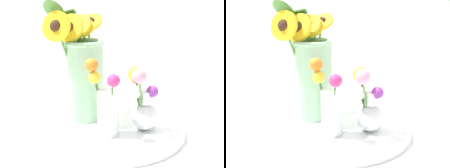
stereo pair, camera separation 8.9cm
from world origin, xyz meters
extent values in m
plane|color=silver|center=(0.00, 0.00, 0.00)|extent=(6.00, 6.00, 0.00)
cylinder|color=white|center=(-0.01, 0.09, 0.01)|extent=(0.43, 0.43, 0.02)
cylinder|color=#99CC9E|center=(-0.11, 0.13, 0.14)|extent=(0.12, 0.12, 0.23)
torus|color=#99CC9E|center=(-0.11, 0.13, 0.26)|extent=(0.12, 0.12, 0.01)
cylinder|color=#568E42|center=(-0.14, 0.09, 0.19)|extent=(0.04, 0.08, 0.22)
cylinder|color=yellow|center=(-0.15, 0.05, 0.31)|extent=(0.10, 0.04, 0.10)
sphere|color=#382314|center=(-0.15, 0.05, 0.31)|extent=(0.04, 0.04, 0.04)
cylinder|color=#568E42|center=(-0.13, 0.17, 0.18)|extent=(0.01, 0.09, 0.25)
cylinder|color=yellow|center=(-0.13, 0.22, 0.31)|extent=(0.07, 0.07, 0.05)
sphere|color=#382314|center=(-0.13, 0.22, 0.31)|extent=(0.03, 0.03, 0.03)
cylinder|color=#568E42|center=(-0.12, 0.15, 0.19)|extent=(0.02, 0.04, 0.21)
cylinder|color=yellow|center=(-0.13, 0.17, 0.29)|extent=(0.07, 0.05, 0.06)
sphere|color=#382314|center=(-0.13, 0.17, 0.29)|extent=(0.03, 0.03, 0.03)
cylinder|color=#568E42|center=(-0.13, 0.12, 0.18)|extent=(0.03, 0.03, 0.23)
cylinder|color=yellow|center=(-0.15, 0.11, 0.30)|extent=(0.10, 0.06, 0.09)
sphere|color=#382314|center=(-0.15, 0.11, 0.30)|extent=(0.04, 0.04, 0.04)
cylinder|color=#568E42|center=(-0.13, 0.15, 0.18)|extent=(0.03, 0.02, 0.23)
cylinder|color=yellow|center=(-0.15, 0.16, 0.30)|extent=(0.09, 0.06, 0.08)
sphere|color=#382314|center=(-0.15, 0.16, 0.30)|extent=(0.03, 0.03, 0.03)
ellipsoid|color=#477F38|center=(-0.18, 0.14, 0.34)|extent=(0.06, 0.11, 0.03)
ellipsoid|color=#477F38|center=(-0.19, 0.10, 0.35)|extent=(0.09, 0.13, 0.07)
ellipsoid|color=#477F38|center=(-0.19, 0.15, 0.33)|extent=(0.07, 0.10, 0.05)
cylinder|color=white|center=(0.01, 0.04, 0.08)|extent=(0.06, 0.06, 0.13)
cylinder|color=#427533|center=(0.02, 0.02, 0.11)|extent=(0.03, 0.03, 0.14)
sphere|color=#C6337A|center=(0.03, 0.01, 0.18)|extent=(0.03, 0.03, 0.03)
cylinder|color=#427533|center=(-0.02, 0.03, 0.11)|extent=(0.03, 0.01, 0.13)
sphere|color=yellow|center=(-0.03, 0.03, 0.18)|extent=(0.03, 0.03, 0.03)
cylinder|color=#427533|center=(-0.02, 0.03, 0.14)|extent=(0.04, 0.01, 0.15)
sphere|color=orange|center=(-0.04, 0.03, 0.21)|extent=(0.04, 0.04, 0.04)
sphere|color=white|center=(0.09, 0.10, 0.06)|extent=(0.08, 0.08, 0.08)
cylinder|color=white|center=(0.09, 0.10, 0.12)|extent=(0.04, 0.04, 0.04)
cylinder|color=#4C8438|center=(0.07, 0.10, 0.12)|extent=(0.02, 0.01, 0.12)
sphere|color=yellow|center=(0.06, 0.09, 0.18)|extent=(0.04, 0.04, 0.04)
cylinder|color=#4C8438|center=(0.07, 0.11, 0.11)|extent=(0.03, 0.01, 0.12)
sphere|color=red|center=(0.06, 0.11, 0.17)|extent=(0.03, 0.03, 0.03)
cylinder|color=#4C8438|center=(0.10, 0.11, 0.09)|extent=(0.02, 0.01, 0.10)
sphere|color=purple|center=(0.11, 0.11, 0.13)|extent=(0.03, 0.03, 0.03)
cylinder|color=#4C8438|center=(0.08, 0.08, 0.12)|extent=(0.01, 0.04, 0.14)
sphere|color=pink|center=(0.08, 0.06, 0.19)|extent=(0.04, 0.04, 0.04)
cylinder|color=#4C8438|center=(0.08, 0.09, 0.09)|extent=(0.03, 0.03, 0.09)
sphere|color=white|center=(0.06, 0.08, 0.14)|extent=(0.04, 0.04, 0.04)
camera|label=1|loc=(0.31, -0.70, 0.40)|focal=50.00mm
camera|label=2|loc=(0.39, -0.66, 0.40)|focal=50.00mm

